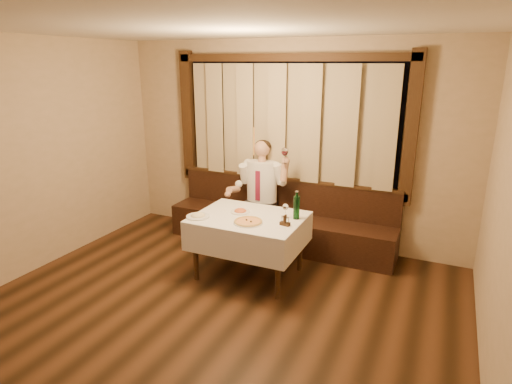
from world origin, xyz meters
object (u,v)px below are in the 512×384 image
at_px(pasta_red, 240,210).
at_px(seated_man, 260,186).
at_px(green_bottle, 296,207).
at_px(banquette, 280,223).
at_px(cruet_caddy, 285,222).
at_px(pizza, 248,222).
at_px(dining_table, 249,225).
at_px(pasta_cream, 198,214).

bearing_deg(pasta_red, seated_man, 98.00).
height_order(pasta_red, green_bottle, green_bottle).
relative_size(banquette, cruet_caddy, 26.39).
xyz_separation_m(pizza, green_bottle, (0.45, 0.35, 0.13)).
xyz_separation_m(banquette, green_bottle, (0.53, -0.87, 0.59)).
distance_m(dining_table, seated_man, 0.99).
bearing_deg(dining_table, pasta_red, 151.15).
bearing_deg(banquette, green_bottle, -58.55).
bearing_deg(cruet_caddy, banquette, 122.56).
distance_m(pasta_red, cruet_caddy, 0.67).
distance_m(green_bottle, cruet_caddy, 0.27).
height_order(banquette, dining_table, banquette).
xyz_separation_m(banquette, cruet_caddy, (0.49, -1.12, 0.49)).
distance_m(pizza, pasta_red, 0.37).
xyz_separation_m(banquette, pasta_cream, (-0.53, -1.30, 0.48)).
bearing_deg(dining_table, banquette, 90.00).
bearing_deg(pizza, dining_table, 113.15).
xyz_separation_m(cruet_caddy, seated_man, (-0.76, 1.03, 0.05)).
xyz_separation_m(dining_table, pasta_red, (-0.15, 0.09, 0.14)).
height_order(pizza, green_bottle, green_bottle).
bearing_deg(green_bottle, pasta_cream, -157.95).
bearing_deg(pasta_cream, dining_table, 27.21).
relative_size(cruet_caddy, seated_man, 0.08).
xyz_separation_m(pizza, cruet_caddy, (0.40, 0.10, 0.03)).
bearing_deg(pizza, seated_man, 107.59).
distance_m(pasta_cream, seated_man, 1.23).
bearing_deg(banquette, seated_man, -161.68).
distance_m(banquette, green_bottle, 1.17).
relative_size(banquette, seated_man, 2.17).
height_order(green_bottle, cruet_caddy, green_bottle).
bearing_deg(pasta_cream, pasta_red, 43.65).
relative_size(banquette, pizza, 9.52).
relative_size(pasta_red, cruet_caddy, 1.96).
relative_size(dining_table, cruet_caddy, 10.47).
bearing_deg(pasta_red, banquette, 80.62).
distance_m(dining_table, pasta_red, 0.22).
bearing_deg(pizza, cruet_caddy, 14.38).
distance_m(dining_table, green_bottle, 0.61).
distance_m(banquette, seated_man, 0.61).
bearing_deg(cruet_caddy, green_bottle, 89.20).
bearing_deg(cruet_caddy, pasta_cream, -160.99).
xyz_separation_m(dining_table, pasta_cream, (-0.53, -0.27, 0.14)).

